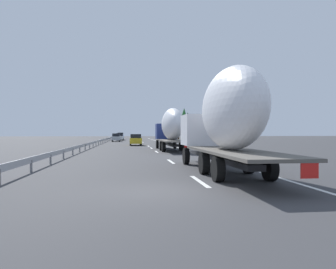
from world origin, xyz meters
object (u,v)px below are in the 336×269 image
at_px(car_white_van, 120,137).
at_px(truck_trailing, 225,117).
at_px(car_silver_hatch, 116,137).
at_px(car_blue_sedan, 121,136).
at_px(car_yellow_coupe, 136,140).
at_px(road_sign, 177,130).
at_px(truck_lead, 171,127).

bearing_deg(car_white_van, truck_trailing, -174.09).
bearing_deg(truck_trailing, car_silver_hatch, 7.42).
height_order(car_blue_sedan, car_yellow_coupe, car_blue_sedan).
relative_size(truck_trailing, car_silver_hatch, 3.06).
bearing_deg(car_silver_hatch, road_sign, -153.79).
bearing_deg(car_blue_sedan, car_silver_hatch, 178.78).
distance_m(truck_trailing, car_yellow_coupe, 35.39).
bearing_deg(truck_trailing, truck_lead, 0.00).
bearing_deg(truck_lead, car_yellow_coupe, 13.52).
bearing_deg(road_sign, car_silver_hatch, 26.21).
bearing_deg(car_white_van, car_silver_hatch, 177.01).
relative_size(truck_trailing, car_yellow_coupe, 2.99).
distance_m(car_blue_sedan, car_yellow_coupe, 43.64).
height_order(truck_lead, car_silver_hatch, truck_lead).
xyz_separation_m(truck_trailing, car_yellow_coupe, (35.16, 3.61, -1.84)).
xyz_separation_m(truck_lead, car_yellow_coupe, (15.00, 3.61, -1.70)).
bearing_deg(car_yellow_coupe, car_blue_sedan, 4.51).
bearing_deg(truck_lead, car_white_van, 8.40).
relative_size(truck_trailing, road_sign, 3.86).
bearing_deg(truck_lead, car_silver_hatch, 11.34).
height_order(car_blue_sedan, car_silver_hatch, car_blue_sedan).
height_order(car_silver_hatch, road_sign, road_sign).
relative_size(car_blue_sedan, car_yellow_coupe, 0.97).
bearing_deg(road_sign, car_blue_sedan, 13.35).
distance_m(truck_lead, car_yellow_coupe, 15.52).
bearing_deg(car_silver_hatch, car_white_van, -2.99).
height_order(truck_lead, car_blue_sedan, truck_lead).
relative_size(truck_lead, truck_trailing, 1.02).
height_order(truck_lead, road_sign, truck_lead).
bearing_deg(car_silver_hatch, truck_trailing, -172.58).
distance_m(truck_trailing, car_blue_sedan, 79.00).
xyz_separation_m(car_white_van, car_silver_hatch, (-9.87, 0.52, -0.02)).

